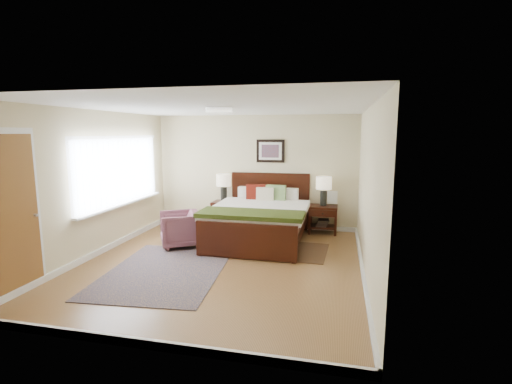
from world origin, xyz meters
TOP-DOWN VIEW (x-y plane):
  - floor at (0.00, 0.00)m, footprint 5.00×5.00m
  - back_wall at (0.00, 2.50)m, footprint 4.50×0.04m
  - front_wall at (0.00, -2.50)m, footprint 4.50×0.04m
  - left_wall at (-2.25, 0.00)m, footprint 0.04×5.00m
  - right_wall at (2.25, 0.00)m, footprint 0.04×5.00m
  - ceiling at (0.00, 0.00)m, footprint 4.50×5.00m
  - window at (-2.20, 0.70)m, footprint 0.11×2.72m
  - door at (-2.23, -1.75)m, footprint 0.06×1.00m
  - ceil_fixture at (0.00, 0.00)m, footprint 0.44×0.44m
  - bed at (0.35, 1.38)m, footprint 1.86×2.26m
  - wall_art at (0.35, 2.47)m, footprint 0.62×0.05m
  - nightstand_left at (-0.67, 2.25)m, footprint 0.50×0.45m
  - nightstand_right at (1.53, 2.26)m, footprint 0.60×0.45m
  - lamp_left at (-0.67, 2.27)m, footprint 0.32×0.32m
  - lamp_right at (1.53, 2.27)m, footprint 0.32×0.32m
  - armchair at (-1.05, 0.74)m, footprint 0.97×0.97m
  - rug_persian at (-0.73, -0.52)m, footprint 1.90×2.54m
  - rug_navy at (1.28, 0.88)m, footprint 0.82×1.19m

SIDE VIEW (x-z plane):
  - floor at x=0.00m, z-range 0.00..0.00m
  - rug_persian at x=-0.73m, z-range 0.00..0.01m
  - rug_navy at x=1.28m, z-range 0.00..0.01m
  - armchair at x=-1.05m, z-range 0.00..0.66m
  - nightstand_right at x=1.53m, z-range 0.07..0.66m
  - nightstand_left at x=-0.67m, z-range 0.17..0.77m
  - bed at x=0.35m, z-range -0.05..1.17m
  - lamp_right at x=1.53m, z-range 0.71..1.32m
  - lamp_left at x=-0.67m, z-range 0.71..1.32m
  - door at x=-2.23m, z-range -0.02..2.16m
  - back_wall at x=0.00m, z-range 0.00..2.50m
  - front_wall at x=0.00m, z-range 0.00..2.50m
  - left_wall at x=-2.25m, z-range 0.00..2.50m
  - right_wall at x=2.25m, z-range 0.00..2.50m
  - window at x=-2.20m, z-range 0.72..2.04m
  - wall_art at x=0.35m, z-range 1.47..1.97m
  - ceil_fixture at x=0.00m, z-range 2.43..2.50m
  - ceiling at x=0.00m, z-range 2.49..2.51m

